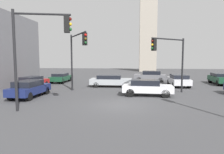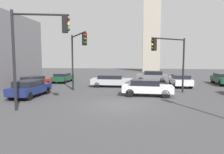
% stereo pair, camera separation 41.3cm
% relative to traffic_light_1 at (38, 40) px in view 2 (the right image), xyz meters
% --- Properties ---
extents(ground_plane, '(103.94, 103.94, 0.00)m').
position_rel_traffic_light_1_xyz_m(ground_plane, '(4.73, 1.94, -4.24)').
color(ground_plane, '#424244').
extents(traffic_light_1, '(3.32, 0.97, 5.98)m').
position_rel_traffic_light_1_xyz_m(traffic_light_1, '(0.00, 0.00, 0.00)').
color(traffic_light_1, black).
rests_on(traffic_light_1, ground_plane).
extents(traffic_light_2, '(3.19, 2.38, 5.03)m').
position_rel_traffic_light_1_xyz_m(traffic_light_2, '(8.59, 6.69, -0.57)').
color(traffic_light_2, black).
rests_on(traffic_light_2, ground_plane).
extents(traffic_light_3, '(2.55, 3.72, 5.49)m').
position_rel_traffic_light_1_xyz_m(traffic_light_3, '(0.48, 5.95, -0.26)').
color(traffic_light_3, black).
rests_on(traffic_light_3, ground_plane).
extents(car_0, '(4.23, 1.86, 1.37)m').
position_rel_traffic_light_1_xyz_m(car_0, '(6.64, 5.55, -3.50)').
color(car_0, silver).
rests_on(car_0, ground_plane).
extents(car_2, '(1.82, 4.07, 1.24)m').
position_rel_traffic_light_1_xyz_m(car_2, '(-4.25, 13.77, -3.56)').
color(car_2, '#19472D').
rests_on(car_2, ground_plane).
extents(car_3, '(1.78, 4.14, 1.38)m').
position_rel_traffic_light_1_xyz_m(car_3, '(-2.95, 3.77, -3.50)').
color(car_3, navy).
rests_on(car_3, ground_plane).
extents(car_5, '(1.96, 4.18, 1.36)m').
position_rel_traffic_light_1_xyz_m(car_5, '(10.62, 11.76, -3.51)').
color(car_5, silver).
rests_on(car_5, ground_plane).
extents(car_6, '(2.02, 4.09, 1.28)m').
position_rel_traffic_light_1_xyz_m(car_6, '(-5.21, 8.27, -3.54)').
color(car_6, maroon).
rests_on(car_6, ground_plane).
extents(car_7, '(4.36, 2.23, 1.52)m').
position_rel_traffic_light_1_xyz_m(car_7, '(7.74, 15.95, -3.43)').
color(car_7, slate).
rests_on(car_7, ground_plane).
extents(car_8, '(4.73, 2.04, 1.33)m').
position_rel_traffic_light_1_xyz_m(car_8, '(2.92, 10.55, -3.52)').
color(car_8, '#ADB2B7').
rests_on(car_8, ground_plane).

